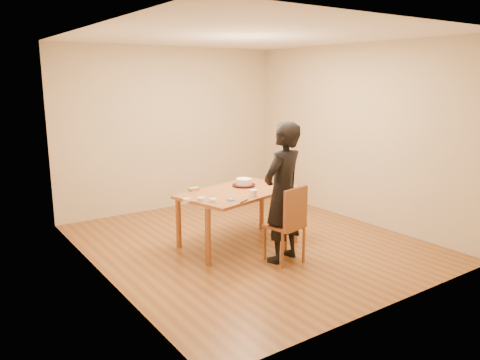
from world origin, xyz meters
TOP-DOWN VIEW (x-y plane):
  - room_shell at (0.00, 0.34)m, footprint 4.00×4.50m
  - dining_table at (-0.19, -0.00)m, footprint 1.69×1.24m
  - dining_chair at (-0.04, -0.78)m, footprint 0.47×0.47m
  - cake_plate at (0.02, 0.17)m, footprint 0.32×0.32m
  - cake at (0.02, 0.17)m, footprint 0.22×0.22m
  - frosting_dome at (0.02, 0.17)m, footprint 0.21×0.21m
  - frosting_tub at (-0.21, -0.36)m, footprint 0.09×0.09m
  - frosting_lid at (-0.54, -0.36)m, footprint 0.10×0.10m
  - frosting_dollop at (-0.54, -0.36)m, footprint 0.04×0.04m
  - ramekin_green at (-0.76, -0.30)m, footprint 0.08×0.08m
  - ramekin_yellow at (-0.85, -0.18)m, footprint 0.09×0.09m
  - ramekin_multi at (-1.01, -0.11)m, footprint 0.08×0.08m
  - candy_box_pink at (-0.66, 0.33)m, footprint 0.13×0.07m
  - candy_box_green at (-0.67, 0.33)m, footprint 0.14×0.07m
  - spatula at (-0.45, -0.50)m, footprint 0.17×0.09m
  - person at (-0.04, -0.73)m, footprint 0.71×0.56m

SIDE VIEW (x-z plane):
  - dining_chair at x=-0.04m, z-range 0.43..0.47m
  - dining_table at x=-0.19m, z-range 0.71..0.75m
  - frosting_lid at x=-0.54m, z-range 0.75..0.76m
  - spatula at x=-0.45m, z-range 0.75..0.76m
  - candy_box_pink at x=-0.66m, z-range 0.75..0.77m
  - cake_plate at x=0.02m, z-range 0.75..0.77m
  - frosting_dollop at x=-0.54m, z-range 0.76..0.78m
  - ramekin_multi at x=-1.01m, z-range 0.75..0.79m
  - ramekin_green at x=-0.76m, z-range 0.75..0.79m
  - ramekin_yellow at x=-0.85m, z-range 0.75..0.79m
  - candy_box_green at x=-0.67m, z-range 0.77..0.79m
  - frosting_tub at x=-0.21m, z-range 0.75..0.83m
  - cake at x=0.02m, z-range 0.77..0.84m
  - person at x=-0.04m, z-range 0.00..1.70m
  - frosting_dome at x=0.02m, z-range 0.84..0.87m
  - room_shell at x=0.00m, z-range 0.00..2.70m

